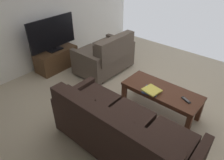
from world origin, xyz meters
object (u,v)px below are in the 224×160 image
loveseat_near (106,56)px  book_stack (151,90)px  flat_tv (52,34)px  tv_remote (186,100)px  coffee_table (161,93)px  tv_stand (57,59)px  sofa_main (120,132)px

loveseat_near → book_stack: loveseat_near is taller
loveseat_near → book_stack: (-1.47, 0.57, 0.10)m
loveseat_near → flat_tv: 1.21m
loveseat_near → tv_remote: (-1.97, 0.43, 0.08)m
coffee_table → tv_stand: bearing=4.6°
coffee_table → loveseat_near: bearing=-14.7°
loveseat_near → coffee_table: 1.62m
coffee_table → book_stack: size_ratio=4.23×
sofa_main → flat_tv: bearing=-18.9°
book_stack → flat_tv: bearing=1.0°
coffee_table → flat_tv: bearing=4.6°
tv_stand → tv_remote: (-2.91, -0.19, 0.23)m
sofa_main → coffee_table: size_ratio=1.56×
flat_tv → tv_remote: (-2.91, -0.19, -0.36)m
loveseat_near → tv_stand: bearing=33.1°
book_stack → tv_remote: 0.52m
tv_remote → book_stack: bearing=16.2°
sofa_main → tv_remote: 1.12m
sofa_main → coffee_table: bearing=-89.3°
loveseat_near → coffee_table: bearing=165.3°
tv_stand → tv_remote: size_ratio=5.70×
loveseat_near → sofa_main: bearing=137.0°
sofa_main → flat_tv: (2.52, -0.86, 0.44)m
sofa_main → coffee_table: (0.01, -1.06, 0.00)m
sofa_main → flat_tv: flat_tv is taller
loveseat_near → flat_tv: flat_tv is taller
tv_stand → tv_remote: bearing=-176.3°
loveseat_near → flat_tv: bearing=33.1°
book_stack → tv_remote: size_ratio=1.78×
loveseat_near → flat_tv: size_ratio=1.07×
coffee_table → tv_remote: size_ratio=7.52×
tv_stand → tv_remote: tv_remote is taller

